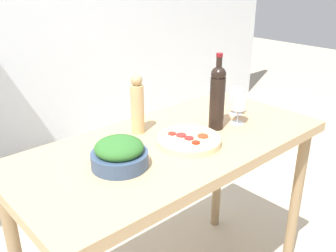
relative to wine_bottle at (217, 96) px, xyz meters
name	(u,v)px	position (x,y,z in m)	size (l,w,h in m)	color
prep_counter	(173,164)	(-0.24, 0.03, -0.27)	(1.41, 0.67, 0.92)	tan
wine_bottle	(217,96)	(0.00, 0.00, 0.00)	(0.07, 0.07, 0.35)	black
wine_glass_near	(239,104)	(0.12, -0.03, -0.06)	(0.07, 0.07, 0.14)	silver
wine_glass_far	(237,96)	(0.21, 0.05, -0.06)	(0.07, 0.07, 0.14)	silver
pepper_mill	(137,105)	(-0.30, 0.20, -0.03)	(0.06, 0.06, 0.27)	tan
salad_bowl	(119,154)	(-0.54, 0.00, -0.10)	(0.22, 0.22, 0.12)	#384C6B
homemade_pizza	(189,140)	(-0.21, -0.04, -0.14)	(0.27, 0.27, 0.04)	beige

